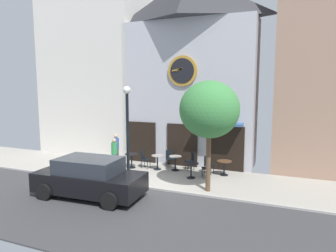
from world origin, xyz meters
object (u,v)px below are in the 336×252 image
Objects in this scene: cafe_table_center_right at (224,165)px; cafe_chair_near_tree at (191,159)px; cafe_table_center at (132,158)px; pedestrian_green at (114,154)px; street_lamp at (128,132)px; cafe_chair_mid_row at (144,158)px; street_tree at (209,110)px; cafe_table_near_door at (157,160)px; cafe_table_rightmost at (191,167)px; cafe_table_near_curb at (175,161)px; parked_car_black at (89,178)px; pedestrian_blue at (116,148)px; cafe_chair_right_end at (208,167)px; cafe_chair_left_end at (208,163)px; cafe_chair_by_entrance at (170,157)px.

cafe_table_center_right is 0.80× the size of cafe_chair_near_tree.
cafe_table_center is 0.46× the size of pedestrian_green.
pedestrian_green is at bearing 146.17° from street_lamp.
street_tree is at bearing -29.00° from cafe_chair_mid_row.
street_lamp reaches higher than cafe_chair_near_tree.
cafe_table_center is 1.42m from cafe_table_near_door.
cafe_table_center is 1.04× the size of cafe_table_rightmost.
cafe_chair_mid_row is 1.00× the size of cafe_chair_near_tree.
cafe_table_near_curb is at bearing 21.14° from pedestrian_green.
street_tree is 6.02× the size of cafe_table_near_curb.
pedestrian_blue is at bearing 110.16° from parked_car_black.
cafe_chair_right_end is 0.64m from cafe_chair_left_end.
street_lamp is 3.43m from cafe_table_rightmost.
cafe_table_center is at bearing 157.28° from street_tree.
pedestrian_blue reaches higher than cafe_chair_by_entrance.
cafe_chair_right_end is at bearing 104.91° from street_tree.
cafe_table_near_door is at bearing 68.99° from street_lamp.
cafe_table_near_door is 0.84× the size of cafe_chair_left_end.
street_tree is 5.07× the size of cafe_chair_by_entrance.
street_tree is 6.91m from pedestrian_blue.
pedestrian_blue is 5.17m from parked_car_black.
cafe_table_center_right is (0.16, 2.47, -2.87)m from street_tree.
street_lamp is 4.81× the size of cafe_chair_by_entrance.
street_lamp is 2.59× the size of pedestrian_green.
cafe_chair_near_tree is 1.09m from cafe_chair_left_end.
pedestrian_blue is at bearing -174.37° from cafe_chair_near_tree.
cafe_chair_left_end is (-0.66, 2.45, -2.85)m from street_tree.
street_lamp is 3.09m from cafe_table_near_curb.
pedestrian_green reaches higher than cafe_table_rightmost.
cafe_table_rightmost is 0.81× the size of cafe_chair_near_tree.
cafe_table_rightmost is (-1.19, 1.42, -2.86)m from street_tree.
cafe_table_near_curb is at bearing -47.35° from cafe_chair_by_entrance.
cafe_table_near_door is at bearing 160.00° from cafe_table_rightmost.
cafe_table_near_door is at bearing 25.50° from pedestrian_green.
cafe_chair_near_tree is at bearing 23.34° from cafe_table_near_door.
parked_car_black is at bearing -110.89° from cafe_table_near_curb.
street_tree is 4.89m from cafe_table_near_door.
parked_car_black is (-0.09, -4.64, 0.23)m from cafe_chair_mid_row.
pedestrian_green is (-4.62, -1.22, 0.33)m from cafe_chair_left_end.
street_tree reaches higher than cafe_chair_left_end.
cafe_chair_near_tree is at bearing 36.87° from cafe_table_near_curb.
cafe_table_center is at bearing -154.35° from cafe_chair_mid_row.
cafe_chair_by_entrance is 0.21× the size of parked_car_black.
cafe_table_center_right is 0.80× the size of cafe_chair_by_entrance.
pedestrian_blue is (-3.04, -0.50, 0.33)m from cafe_chair_by_entrance.
pedestrian_blue is (-2.66, 0.28, 0.37)m from cafe_table_near_door.
cafe_table_rightmost is (2.80, 1.06, -1.68)m from street_lamp.
cafe_chair_left_end is at bearing 2.82° from cafe_table_near_curb.
cafe_table_near_curb is at bearing 50.77° from street_lamp.
parked_car_black is (-1.81, -4.75, 0.25)m from cafe_table_near_curb.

